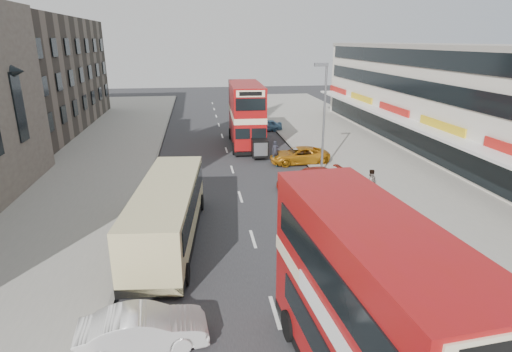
{
  "coord_description": "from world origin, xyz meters",
  "views": [
    {
      "loc": [
        -2.55,
        -10.74,
        9.63
      ],
      "look_at": [
        0.08,
        7.49,
        3.55
      ],
      "focal_mm": 28.94,
      "sensor_mm": 36.0,
      "label": 1
    }
  ],
  "objects_px": {
    "car_right_a": "(310,178)",
    "car_right_b": "(299,155)",
    "bus_second": "(246,115)",
    "cyclist": "(275,157)",
    "car_left_front": "(143,329)",
    "car_right_c": "(265,125)",
    "pedestrian_near": "(370,182)",
    "street_lamp": "(323,111)",
    "bus_main": "(367,312)",
    "coach": "(168,211)"
  },
  "relations": [
    {
      "from": "bus_main",
      "to": "bus_second",
      "type": "relative_size",
      "value": 0.93
    },
    {
      "from": "car_left_front",
      "to": "cyclist",
      "type": "height_order",
      "value": "cyclist"
    },
    {
      "from": "bus_second",
      "to": "pedestrian_near",
      "type": "xyz_separation_m",
      "value": [
        6.15,
        -14.8,
        -1.95
      ]
    },
    {
      "from": "pedestrian_near",
      "to": "cyclist",
      "type": "bearing_deg",
      "value": -68.36
    },
    {
      "from": "coach",
      "to": "cyclist",
      "type": "relative_size",
      "value": 5.3
    },
    {
      "from": "bus_second",
      "to": "car_right_c",
      "type": "bearing_deg",
      "value": -112.51
    },
    {
      "from": "car_right_a",
      "to": "car_right_b",
      "type": "bearing_deg",
      "value": 166.94
    },
    {
      "from": "coach",
      "to": "pedestrian_near",
      "type": "bearing_deg",
      "value": 24.7
    },
    {
      "from": "bus_second",
      "to": "car_left_front",
      "type": "distance_m",
      "value": 27.61
    },
    {
      "from": "street_lamp",
      "to": "car_left_front",
      "type": "height_order",
      "value": "street_lamp"
    },
    {
      "from": "bus_second",
      "to": "pedestrian_near",
      "type": "relative_size",
      "value": 5.9
    },
    {
      "from": "car_left_front",
      "to": "pedestrian_near",
      "type": "relative_size",
      "value": 2.37
    },
    {
      "from": "bus_main",
      "to": "cyclist",
      "type": "bearing_deg",
      "value": -99.37
    },
    {
      "from": "bus_main",
      "to": "car_right_b",
      "type": "bearing_deg",
      "value": -104.31
    },
    {
      "from": "coach",
      "to": "pedestrian_near",
      "type": "height_order",
      "value": "coach"
    },
    {
      "from": "car_right_b",
      "to": "car_left_front",
      "type": "bearing_deg",
      "value": -28.38
    },
    {
      "from": "street_lamp",
      "to": "pedestrian_near",
      "type": "height_order",
      "value": "street_lamp"
    },
    {
      "from": "car_left_front",
      "to": "car_right_a",
      "type": "relative_size",
      "value": 0.89
    },
    {
      "from": "street_lamp",
      "to": "car_right_b",
      "type": "relative_size",
      "value": 1.68
    },
    {
      "from": "car_right_a",
      "to": "car_right_b",
      "type": "xyz_separation_m",
      "value": [
        0.68,
        5.91,
        -0.01
      ]
    },
    {
      "from": "bus_second",
      "to": "cyclist",
      "type": "relative_size",
      "value": 5.17
    },
    {
      "from": "bus_main",
      "to": "car_right_b",
      "type": "xyz_separation_m",
      "value": [
        3.9,
        22.94,
        -2.1
      ]
    },
    {
      "from": "bus_second",
      "to": "cyclist",
      "type": "xyz_separation_m",
      "value": [
        1.51,
        -6.82,
        -2.29
      ]
    },
    {
      "from": "cyclist",
      "to": "car_right_b",
      "type": "bearing_deg",
      "value": 0.52
    },
    {
      "from": "bus_second",
      "to": "car_right_c",
      "type": "relative_size",
      "value": 2.79
    },
    {
      "from": "bus_second",
      "to": "cyclist",
      "type": "bearing_deg",
      "value": 104.33
    },
    {
      "from": "street_lamp",
      "to": "bus_main",
      "type": "distance_m",
      "value": 20.69
    },
    {
      "from": "car_left_front",
      "to": "car_right_b",
      "type": "distance_m",
      "value": 22.53
    },
    {
      "from": "car_right_a",
      "to": "cyclist",
      "type": "distance_m",
      "value": 5.86
    },
    {
      "from": "street_lamp",
      "to": "bus_main",
      "type": "xyz_separation_m",
      "value": [
        -4.83,
        -20.01,
        -2.01
      ]
    },
    {
      "from": "bus_second",
      "to": "bus_main",
      "type": "bearing_deg",
      "value": 91.15
    },
    {
      "from": "bus_second",
      "to": "car_right_b",
      "type": "distance_m",
      "value": 7.85
    },
    {
      "from": "coach",
      "to": "cyclist",
      "type": "xyz_separation_m",
      "value": [
        7.74,
        12.31,
        -0.94
      ]
    },
    {
      "from": "car_right_c",
      "to": "coach",
      "type": "bearing_deg",
      "value": -17.31
    },
    {
      "from": "coach",
      "to": "bus_second",
      "type": "bearing_deg",
      "value": 77.4
    },
    {
      "from": "coach",
      "to": "bus_main",
      "type": "bearing_deg",
      "value": -55.2
    },
    {
      "from": "car_left_front",
      "to": "street_lamp",
      "type": "bearing_deg",
      "value": -38.64
    },
    {
      "from": "car_right_b",
      "to": "cyclist",
      "type": "xyz_separation_m",
      "value": [
        -2.03,
        -0.21,
        0.01
      ]
    },
    {
      "from": "coach",
      "to": "cyclist",
      "type": "height_order",
      "value": "coach"
    },
    {
      "from": "bus_main",
      "to": "car_right_b",
      "type": "distance_m",
      "value": 23.37
    },
    {
      "from": "street_lamp",
      "to": "car_left_front",
      "type": "bearing_deg",
      "value": -122.92
    },
    {
      "from": "car_left_front",
      "to": "cyclist",
      "type": "distance_m",
      "value": 21.49
    },
    {
      "from": "pedestrian_near",
      "to": "street_lamp",
      "type": "bearing_deg",
      "value": -80.87
    },
    {
      "from": "bus_main",
      "to": "pedestrian_near",
      "type": "distance_m",
      "value": 16.22
    },
    {
      "from": "street_lamp",
      "to": "cyclist",
      "type": "height_order",
      "value": "street_lamp"
    },
    {
      "from": "car_right_a",
      "to": "pedestrian_near",
      "type": "relative_size",
      "value": 2.67
    },
    {
      "from": "car_right_c",
      "to": "pedestrian_near",
      "type": "distance_m",
      "value": 21.42
    },
    {
      "from": "bus_main",
      "to": "car_right_a",
      "type": "relative_size",
      "value": 2.06
    },
    {
      "from": "street_lamp",
      "to": "cyclist",
      "type": "bearing_deg",
      "value": 137.43
    },
    {
      "from": "car_left_front",
      "to": "car_right_c",
      "type": "bearing_deg",
      "value": -21.78
    }
  ]
}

